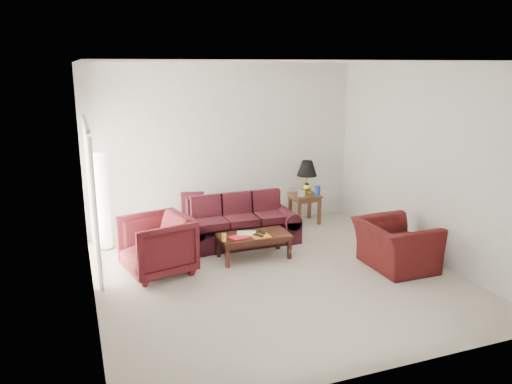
% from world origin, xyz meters
% --- Properties ---
extents(floor, '(5.00, 5.00, 0.00)m').
position_xyz_m(floor, '(0.00, 0.00, 0.00)').
color(floor, beige).
rests_on(floor, ground).
extents(blinds, '(0.10, 2.00, 2.16)m').
position_xyz_m(blinds, '(-2.42, 1.30, 1.08)').
color(blinds, silver).
rests_on(blinds, ground).
extents(sofa, '(1.99, 0.93, 0.80)m').
position_xyz_m(sofa, '(-0.06, 1.47, 0.40)').
color(sofa, black).
rests_on(sofa, ground).
extents(throw_pillow, '(0.42, 0.28, 0.41)m').
position_xyz_m(throw_pillow, '(-0.75, 1.97, 0.65)').
color(throw_pillow, black).
rests_on(throw_pillow, sofa).
extents(end_table, '(0.55, 0.55, 0.56)m').
position_xyz_m(end_table, '(1.48, 2.15, 0.28)').
color(end_table, '#4E281B').
rests_on(end_table, ground).
extents(table_lamp, '(0.38, 0.38, 0.64)m').
position_xyz_m(table_lamp, '(1.53, 2.18, 0.88)').
color(table_lamp, '#DFD045').
rests_on(table_lamp, end_table).
extents(clock, '(0.14, 0.08, 0.13)m').
position_xyz_m(clock, '(1.34, 2.02, 0.62)').
color(clock, silver).
rests_on(clock, end_table).
extents(blue_canister, '(0.14, 0.14, 0.17)m').
position_xyz_m(blue_canister, '(1.69, 2.03, 0.64)').
color(blue_canister, '#1936A5').
rests_on(blue_canister, end_table).
extents(picture_frame, '(0.13, 0.16, 0.05)m').
position_xyz_m(picture_frame, '(1.35, 2.36, 0.64)').
color(picture_frame, '#B6B5BA').
rests_on(picture_frame, end_table).
extents(floor_lamp, '(0.28, 0.28, 1.62)m').
position_xyz_m(floor_lamp, '(-2.22, 2.02, 0.81)').
color(floor_lamp, silver).
rests_on(floor_lamp, ground).
extents(armchair_left, '(1.11, 1.09, 0.85)m').
position_xyz_m(armchair_left, '(-1.58, 0.72, 0.43)').
color(armchair_left, '#430F14').
rests_on(armchair_left, ground).
extents(armchair_right, '(0.95, 1.09, 0.71)m').
position_xyz_m(armchair_right, '(1.79, -0.31, 0.35)').
color(armchair_right, '#3B0D0D').
rests_on(armchair_right, ground).
extents(coffee_table, '(1.24, 0.94, 0.39)m').
position_xyz_m(coffee_table, '(-0.06, 0.77, 0.19)').
color(coffee_table, black).
rests_on(coffee_table, ground).
extents(magazine_red, '(0.33, 0.29, 0.02)m').
position_xyz_m(magazine_red, '(-0.33, 0.71, 0.40)').
color(magazine_red, red).
rests_on(magazine_red, coffee_table).
extents(magazine_white, '(0.35, 0.30, 0.02)m').
position_xyz_m(magazine_white, '(-0.17, 0.83, 0.40)').
color(magazine_white, white).
rests_on(magazine_white, coffee_table).
extents(magazine_orange, '(0.29, 0.22, 0.02)m').
position_xyz_m(magazine_orange, '(0.00, 0.65, 0.40)').
color(magazine_orange, orange).
rests_on(magazine_orange, coffee_table).
extents(remote_a, '(0.13, 0.18, 0.02)m').
position_xyz_m(remote_a, '(-0.04, 0.64, 0.42)').
color(remote_a, black).
rests_on(remote_a, coffee_table).
extents(remote_b, '(0.06, 0.18, 0.02)m').
position_xyz_m(remote_b, '(0.06, 0.76, 0.42)').
color(remote_b, black).
rests_on(remote_b, coffee_table).
extents(yellow_glass, '(0.09, 0.09, 0.12)m').
position_xyz_m(yellow_glass, '(-0.59, 0.64, 0.45)').
color(yellow_glass, yellow).
rests_on(yellow_glass, coffee_table).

